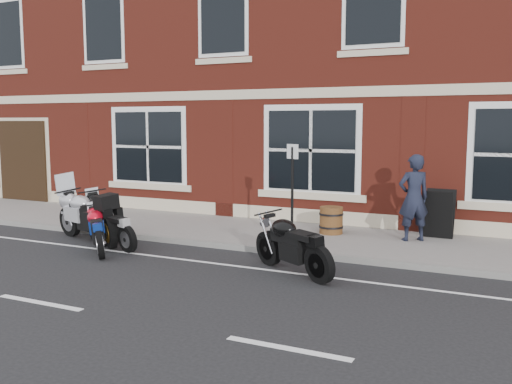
% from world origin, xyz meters
% --- Properties ---
extents(ground, '(80.00, 80.00, 0.00)m').
position_xyz_m(ground, '(0.00, 0.00, 0.00)').
color(ground, black).
rests_on(ground, ground).
extents(sidewalk, '(30.00, 3.00, 0.12)m').
position_xyz_m(sidewalk, '(0.00, 3.00, 0.06)').
color(sidewalk, slate).
rests_on(sidewalk, ground).
extents(kerb, '(30.00, 0.16, 0.12)m').
position_xyz_m(kerb, '(0.00, 1.42, 0.06)').
color(kerb, slate).
rests_on(kerb, ground).
extents(pub_building, '(24.00, 12.00, 12.00)m').
position_xyz_m(pub_building, '(0.00, 10.50, 6.00)').
color(pub_building, maroon).
rests_on(pub_building, ground).
extents(moto_touring_silver, '(2.24, 0.85, 1.51)m').
position_xyz_m(moto_touring_silver, '(-2.51, 0.82, 0.61)').
color(moto_touring_silver, black).
rests_on(moto_touring_silver, ground).
extents(moto_sport_red, '(1.40, 1.45, 0.85)m').
position_xyz_m(moto_sport_red, '(-1.51, 0.07, 0.49)').
color(moto_sport_red, black).
rests_on(moto_sport_red, ground).
extents(moto_sport_black, '(1.87, 1.49, 1.01)m').
position_xyz_m(moto_sport_black, '(-2.13, 0.91, 0.58)').
color(moto_sport_black, black).
rests_on(moto_sport_black, ground).
extents(moto_sport_silver, '(1.79, 0.77, 0.84)m').
position_xyz_m(moto_sport_silver, '(-1.54, 0.48, 0.48)').
color(moto_sport_silver, black).
rests_on(moto_sport_silver, ground).
extents(moto_naked_black, '(1.90, 1.21, 0.96)m').
position_xyz_m(moto_naked_black, '(2.76, 0.20, 0.55)').
color(moto_naked_black, black).
rests_on(moto_naked_black, ground).
extents(pedestrian_left, '(0.82, 0.76, 1.88)m').
position_xyz_m(pedestrian_left, '(4.26, 3.42, 1.06)').
color(pedestrian_left, black).
rests_on(pedestrian_left, sidewalk).
extents(a_board_sign, '(0.66, 0.46, 1.07)m').
position_xyz_m(a_board_sign, '(4.71, 4.02, 0.66)').
color(a_board_sign, black).
rests_on(a_board_sign, sidewalk).
extents(barrel_planter, '(0.56, 0.56, 0.62)m').
position_xyz_m(barrel_planter, '(2.42, 3.41, 0.43)').
color(barrel_planter, '#552616').
rests_on(barrel_planter, sidewalk).
extents(parking_sign, '(0.29, 0.12, 2.11)m').
position_xyz_m(parking_sign, '(2.12, 1.75, 1.34)').
color(parking_sign, black).
rests_on(parking_sign, sidewalk).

